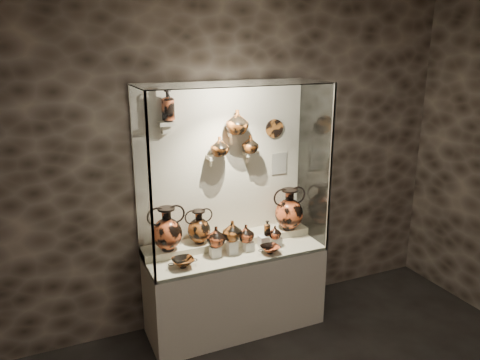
% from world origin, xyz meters
% --- Properties ---
extents(wall_back, '(5.00, 0.02, 3.20)m').
position_xyz_m(wall_back, '(0.00, 2.50, 1.60)').
color(wall_back, '#2C231B').
rests_on(wall_back, ground).
extents(plinth, '(1.70, 0.60, 0.80)m').
position_xyz_m(plinth, '(0.00, 2.18, 0.40)').
color(plinth, beige).
rests_on(plinth, floor).
extents(front_tier, '(1.68, 0.58, 0.03)m').
position_xyz_m(front_tier, '(0.00, 2.18, 0.82)').
color(front_tier, beige).
rests_on(front_tier, plinth).
extents(rear_tier, '(1.70, 0.25, 0.10)m').
position_xyz_m(rear_tier, '(0.00, 2.35, 0.85)').
color(rear_tier, beige).
rests_on(rear_tier, plinth).
extents(back_panel, '(1.70, 0.03, 1.60)m').
position_xyz_m(back_panel, '(0.00, 2.50, 1.60)').
color(back_panel, beige).
rests_on(back_panel, plinth).
extents(glass_front, '(1.70, 0.01, 1.60)m').
position_xyz_m(glass_front, '(0.00, 1.88, 1.60)').
color(glass_front, white).
rests_on(glass_front, plinth).
extents(glass_left, '(0.01, 0.60, 1.60)m').
position_xyz_m(glass_left, '(-0.85, 2.18, 1.60)').
color(glass_left, white).
rests_on(glass_left, plinth).
extents(glass_right, '(0.01, 0.60, 1.60)m').
position_xyz_m(glass_right, '(0.85, 2.18, 1.60)').
color(glass_right, white).
rests_on(glass_right, plinth).
extents(glass_top, '(1.70, 0.60, 0.01)m').
position_xyz_m(glass_top, '(0.00, 2.18, 2.40)').
color(glass_top, white).
rests_on(glass_top, back_panel).
extents(frame_post_left, '(0.02, 0.02, 1.60)m').
position_xyz_m(frame_post_left, '(-0.84, 1.89, 1.60)').
color(frame_post_left, gray).
rests_on(frame_post_left, plinth).
extents(frame_post_right, '(0.02, 0.02, 1.60)m').
position_xyz_m(frame_post_right, '(0.84, 1.89, 1.60)').
color(frame_post_right, gray).
rests_on(frame_post_right, plinth).
extents(pedestal_a, '(0.09, 0.09, 0.10)m').
position_xyz_m(pedestal_a, '(-0.22, 2.13, 0.88)').
color(pedestal_a, silver).
rests_on(pedestal_a, front_tier).
extents(pedestal_b, '(0.09, 0.09, 0.13)m').
position_xyz_m(pedestal_b, '(-0.05, 2.13, 0.90)').
color(pedestal_b, silver).
rests_on(pedestal_b, front_tier).
extents(pedestal_c, '(0.09, 0.09, 0.09)m').
position_xyz_m(pedestal_c, '(0.12, 2.13, 0.88)').
color(pedestal_c, silver).
rests_on(pedestal_c, front_tier).
extents(pedestal_d, '(0.09, 0.09, 0.12)m').
position_xyz_m(pedestal_d, '(0.28, 2.13, 0.89)').
color(pedestal_d, silver).
rests_on(pedestal_d, front_tier).
extents(pedestal_e, '(0.09, 0.09, 0.08)m').
position_xyz_m(pedestal_e, '(0.42, 2.13, 0.87)').
color(pedestal_e, silver).
rests_on(pedestal_e, front_tier).
extents(bracket_ul, '(0.14, 0.12, 0.04)m').
position_xyz_m(bracket_ul, '(-0.55, 2.42, 2.05)').
color(bracket_ul, beige).
rests_on(bracket_ul, back_panel).
extents(bracket_ca, '(0.14, 0.12, 0.04)m').
position_xyz_m(bracket_ca, '(-0.10, 2.42, 1.70)').
color(bracket_ca, beige).
rests_on(bracket_ca, back_panel).
extents(bracket_cb, '(0.10, 0.12, 0.04)m').
position_xyz_m(bracket_cb, '(0.10, 2.42, 1.90)').
color(bracket_cb, beige).
rests_on(bracket_cb, back_panel).
extents(bracket_cc, '(0.14, 0.12, 0.04)m').
position_xyz_m(bracket_cc, '(0.28, 2.42, 1.70)').
color(bracket_cc, beige).
rests_on(bracket_cc, back_panel).
extents(amphora_left, '(0.40, 0.40, 0.41)m').
position_xyz_m(amphora_left, '(-0.62, 2.30, 1.11)').
color(amphora_left, '#D05327').
rests_on(amphora_left, rear_tier).
extents(amphora_mid, '(0.34, 0.34, 0.33)m').
position_xyz_m(amphora_mid, '(-0.30, 2.34, 1.06)').
color(amphora_mid, '#974B1A').
rests_on(amphora_mid, rear_tier).
extents(amphora_right, '(0.41, 0.41, 0.43)m').
position_xyz_m(amphora_right, '(0.65, 2.30, 1.12)').
color(amphora_right, '#D05327').
rests_on(amphora_right, rear_tier).
extents(jug_a, '(0.21, 0.21, 0.19)m').
position_xyz_m(jug_a, '(-0.20, 2.15, 1.02)').
color(jug_a, '#D05327').
rests_on(jug_a, pedestal_a).
extents(jug_b, '(0.24, 0.24, 0.19)m').
position_xyz_m(jug_b, '(-0.04, 2.14, 1.06)').
color(jug_b, '#974B1A').
rests_on(jug_b, pedestal_b).
extents(jug_c, '(0.19, 0.19, 0.17)m').
position_xyz_m(jug_c, '(0.10, 2.15, 1.00)').
color(jug_c, '#D05327').
rests_on(jug_c, pedestal_c).
extents(jug_e, '(0.14, 0.14, 0.13)m').
position_xyz_m(jug_e, '(0.39, 2.11, 0.97)').
color(jug_e, '#D05327').
rests_on(jug_e, pedestal_e).
extents(lekythos_small, '(0.10, 0.10, 0.17)m').
position_xyz_m(lekythos_small, '(0.31, 2.12, 1.03)').
color(lekythos_small, '#974B1A').
rests_on(lekythos_small, pedestal_d).
extents(kylix_left, '(0.31, 0.28, 0.10)m').
position_xyz_m(kylix_left, '(-0.56, 2.04, 0.88)').
color(kylix_left, '#974B1A').
rests_on(kylix_left, front_tier).
extents(kylix_right, '(0.27, 0.24, 0.09)m').
position_xyz_m(kylix_right, '(0.28, 1.99, 0.88)').
color(kylix_right, '#D05327').
rests_on(kylix_right, front_tier).
extents(lekythos_tall, '(0.15, 0.15, 0.31)m').
position_xyz_m(lekythos_tall, '(-0.53, 2.40, 2.22)').
color(lekythos_tall, '#D05327').
rests_on(lekythos_tall, bracket_ul).
extents(ovoid_vase_a, '(0.21, 0.21, 0.18)m').
position_xyz_m(ovoid_vase_a, '(-0.06, 2.38, 1.81)').
color(ovoid_vase_a, '#974B1A').
rests_on(ovoid_vase_a, bracket_ca).
extents(ovoid_vase_b, '(0.28, 0.28, 0.23)m').
position_xyz_m(ovoid_vase_b, '(0.11, 2.36, 2.03)').
color(ovoid_vase_b, '#974B1A').
rests_on(ovoid_vase_b, bracket_cb).
extents(ovoid_vase_c, '(0.16, 0.16, 0.17)m').
position_xyz_m(ovoid_vase_c, '(0.25, 2.39, 1.80)').
color(ovoid_vase_c, '#974B1A').
rests_on(ovoid_vase_c, bracket_cc).
extents(wall_plate, '(0.19, 0.02, 0.19)m').
position_xyz_m(wall_plate, '(0.55, 2.47, 1.92)').
color(wall_plate, '#AE5D22').
rests_on(wall_plate, back_panel).
extents(info_placard, '(0.17, 0.01, 0.22)m').
position_xyz_m(info_placard, '(0.62, 2.47, 1.55)').
color(info_placard, beige).
rests_on(info_placard, back_panel).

